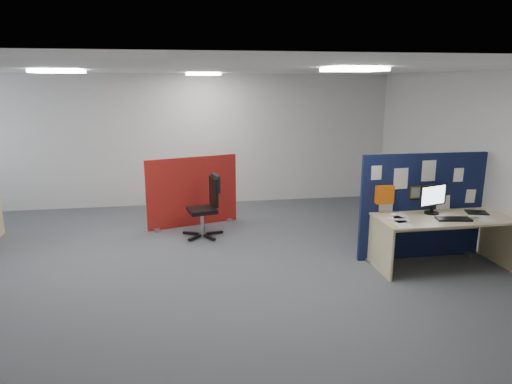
{
  "coord_description": "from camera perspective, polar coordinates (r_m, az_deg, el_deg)",
  "views": [
    {
      "loc": [
        0.06,
        -6.03,
        2.54
      ],
      "look_at": [
        1.1,
        0.22,
        1.0
      ],
      "focal_mm": 32.0,
      "sensor_mm": 36.0,
      "label": 1
    }
  ],
  "objects": [
    {
      "name": "navy_divider",
      "position": [
        7.03,
        19.86,
        -1.68
      ],
      "size": [
        1.88,
        0.3,
        1.55
      ],
      "color": "#0E1136",
      "rests_on": "floor"
    },
    {
      "name": "wall_front",
      "position": [
        2.8,
        -9.96,
        -11.7
      ],
      "size": [
        9.0,
        0.02,
        2.7
      ],
      "primitive_type": "cube",
      "color": "silver",
      "rests_on": "floor"
    },
    {
      "name": "monitor_main",
      "position": [
        6.83,
        21.25,
        -0.65
      ],
      "size": [
        0.47,
        0.2,
        0.42
      ],
      "rotation": [
        0.0,
        0.0,
        0.3
      ],
      "color": "black",
      "rests_on": "main_desk"
    },
    {
      "name": "office_chair",
      "position": [
        7.63,
        -6.03,
        -1.28
      ],
      "size": [
        0.68,
        0.67,
        1.03
      ],
      "rotation": [
        0.0,
        0.0,
        0.21
      ],
      "color": "black",
      "rests_on": "floor"
    },
    {
      "name": "wall_back",
      "position": [
        9.61,
        -9.73,
        6.34
      ],
      "size": [
        9.0,
        0.02,
        2.7
      ],
      "primitive_type": "cube",
      "color": "silver",
      "rests_on": "floor"
    },
    {
      "name": "paper_tray",
      "position": [
        7.18,
        25.87,
        -2.3
      ],
      "size": [
        0.34,
        0.3,
        0.01
      ],
      "primitive_type": "cube",
      "rotation": [
        0.0,
        0.0,
        -0.34
      ],
      "color": "black",
      "rests_on": "main_desk"
    },
    {
      "name": "red_divider",
      "position": [
        8.23,
        -7.93,
        -0.03
      ],
      "size": [
        1.61,
        0.52,
        1.25
      ],
      "rotation": [
        0.0,
        0.0,
        0.28
      ],
      "color": "maroon",
      "rests_on": "floor"
    },
    {
      "name": "main_desk",
      "position": [
        6.86,
        22.03,
        -4.13
      ],
      "size": [
        1.84,
        0.82,
        0.73
      ],
      "color": "#D7C489",
      "rests_on": "floor"
    },
    {
      "name": "ceiling_lights",
      "position": [
        6.71,
        -7.3,
        14.65
      ],
      "size": [
        4.1,
        4.1,
        0.04
      ],
      "color": "white",
      "rests_on": "ceiling"
    },
    {
      "name": "floor",
      "position": [
        6.55,
        -9.31,
        -9.37
      ],
      "size": [
        9.0,
        9.0,
        0.0
      ],
      "primitive_type": "plane",
      "color": "#4C4F54",
      "rests_on": "ground"
    },
    {
      "name": "ceiling",
      "position": [
        6.04,
        -10.32,
        14.96
      ],
      "size": [
        9.0,
        7.0,
        0.02
      ],
      "primitive_type": "cube",
      "color": "white",
      "rests_on": "wall_back"
    },
    {
      "name": "keyboard",
      "position": [
        6.69,
        23.46,
        -3.11
      ],
      "size": [
        0.47,
        0.26,
        0.02
      ],
      "primitive_type": "cube",
      "rotation": [
        0.0,
        0.0,
        -0.18
      ],
      "color": "black",
      "rests_on": "main_desk"
    },
    {
      "name": "wall_right",
      "position": [
        7.58,
        26.64,
        3.17
      ],
      "size": [
        0.02,
        7.0,
        2.7
      ],
      "primitive_type": "cube",
      "color": "silver",
      "rests_on": "floor"
    },
    {
      "name": "mouse",
      "position": [
        6.83,
        25.69,
        -2.97
      ],
      "size": [
        0.11,
        0.08,
        0.03
      ],
      "primitive_type": "cube",
      "rotation": [
        0.0,
        0.0,
        -0.18
      ],
      "color": "#A1A2A7",
      "rests_on": "main_desk"
    },
    {
      "name": "desk_papers",
      "position": [
        6.54,
        19.92,
        -3.24
      ],
      "size": [
        1.43,
        0.69,
        0.0
      ],
      "color": "white",
      "rests_on": "main_desk"
    }
  ]
}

